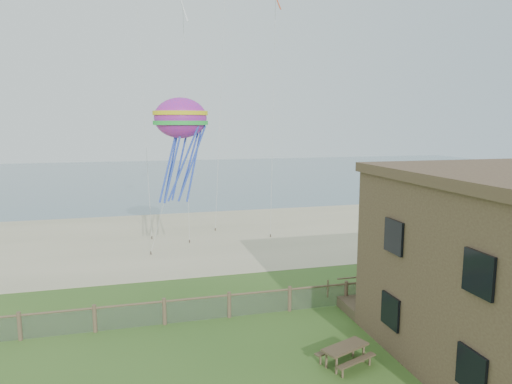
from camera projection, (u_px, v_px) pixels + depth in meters
sand_beach at (190, 237)px, 36.85m from camera, size 72.00×20.00×0.02m
ocean at (161, 176)px, 78.94m from camera, size 160.00×68.00×0.02m
chainlink_fence at (229, 306)px, 21.46m from camera, size 36.20×0.20×1.25m
motel_deck at (477, 294)px, 23.80m from camera, size 15.00×2.00×0.50m
picnic_table at (345, 355)px, 17.25m from camera, size 2.26×1.99×0.79m
octopus_kite at (181, 147)px, 28.29m from camera, size 3.50×2.55×6.98m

